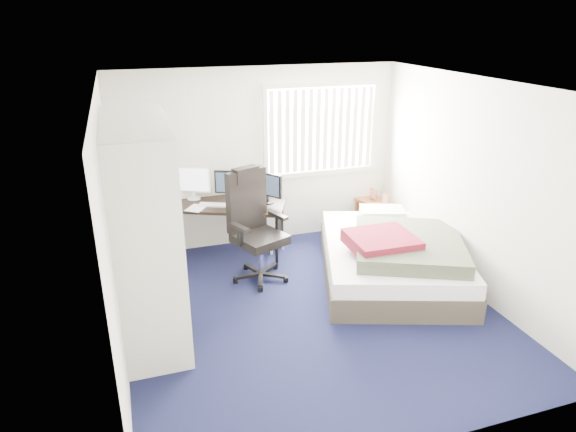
# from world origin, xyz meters

# --- Properties ---
(ground) EXTENTS (4.20, 4.20, 0.00)m
(ground) POSITION_xyz_m (0.00, 0.00, 0.00)
(ground) COLOR black
(ground) RESTS_ON ground
(room_shell) EXTENTS (4.20, 4.20, 4.20)m
(room_shell) POSITION_xyz_m (0.00, 0.00, 1.51)
(room_shell) COLOR silver
(room_shell) RESTS_ON ground
(window_assembly) EXTENTS (1.72, 0.09, 1.32)m
(window_assembly) POSITION_xyz_m (0.90, 2.04, 1.60)
(window_assembly) COLOR white
(window_assembly) RESTS_ON ground
(closet) EXTENTS (0.64, 1.84, 2.22)m
(closet) POSITION_xyz_m (-1.67, 0.27, 1.35)
(closet) COLOR beige
(closet) RESTS_ON ground
(desk) EXTENTS (1.70, 1.29, 1.22)m
(desk) POSITION_xyz_m (-0.55, 1.75, 0.79)
(desk) COLOR black
(desk) RESTS_ON ground
(office_chair) EXTENTS (0.87, 0.87, 1.41)m
(office_chair) POSITION_xyz_m (-0.37, 1.00, 0.54)
(office_chair) COLOR black
(office_chair) RESTS_ON ground
(footstool) EXTENTS (0.38, 0.35, 0.25)m
(footstool) POSITION_xyz_m (0.06, 1.67, 0.19)
(footstool) COLOR white
(footstool) RESTS_ON ground
(nightstand) EXTENTS (0.52, 0.78, 0.67)m
(nightstand) POSITION_xyz_m (1.75, 1.79, 0.43)
(nightstand) COLOR brown
(nightstand) RESTS_ON ground
(bed) EXTENTS (2.29, 2.63, 0.72)m
(bed) POSITION_xyz_m (1.25, 0.41, 0.30)
(bed) COLOR #383128
(bed) RESTS_ON ground
(pine_box) EXTENTS (0.46, 0.40, 0.28)m
(pine_box) POSITION_xyz_m (-1.65, -0.38, 0.14)
(pine_box) COLOR #A28251
(pine_box) RESTS_ON ground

